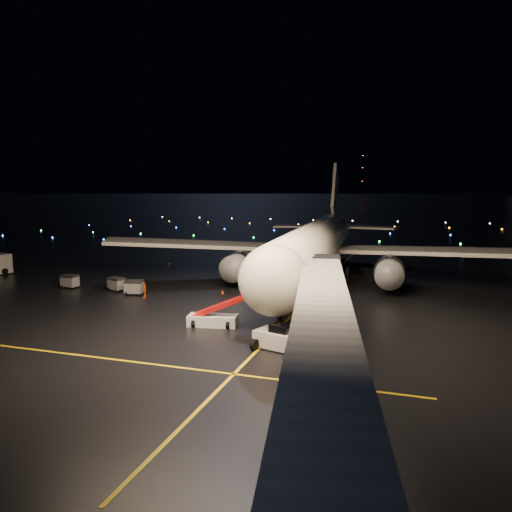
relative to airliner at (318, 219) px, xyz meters
The scene contains 17 objects.
ground 274.38m from the airliner, 92.23° to the left, with size 2000.00×2000.00×0.00m, color black.
lane_centre 13.86m from the airliner, 83.11° to the right, with size 0.25×80.00×0.02m, color #D4B209.
lane_cross 40.11m from the airliner, 113.56° to the right, with size 60.00×0.25×0.02m, color #D4B209.
jet_bridge 51.70m from the airliner, 78.71° to the right, with size 14.00×58.00×6.60m, color gray, non-canonical shape.
airliner is the anchor object (origin of this frame).
pushback_tug 30.75m from the airliner, 84.28° to the right, with size 4.13×2.16×1.97m, color silver.
belt_loader 26.64m from the airliner, 100.56° to the right, with size 6.57×1.79×3.18m, color silver, non-canonical shape.
crew_c 25.01m from the airliner, 134.35° to the right, with size 1.07×0.44×1.82m, color #E8530D.
safety_cone_0 17.18m from the airliner, 126.72° to the right, with size 0.40×0.40×0.45m, color #F93400.
safety_cone_1 12.49m from the airliner, 168.47° to the right, with size 0.43×0.43×0.49m, color #F93400.
safety_cone_2 13.65m from the airliner, 146.09° to the right, with size 0.40×0.40×0.45m, color #F93400.
safety_cone_3 27.37m from the airliner, 167.65° to the left, with size 0.49×0.49×0.56m, color #F93400.
radio_mast 717.92m from the airliner, 95.65° to the left, with size 1.80×1.80×64.00m, color black.
taxiway_lights 81.17m from the airliner, 97.60° to the left, with size 164.00×92.00×0.36m, color black, non-canonical shape.
baggage_cart_0 25.69m from the airliner, 140.12° to the right, with size 2.02×1.42×1.72m, color gray.
baggage_cart_1 27.47m from the airliner, 146.73° to the right, with size 1.92×1.35×1.63m, color gray.
baggage_cart_2 33.18m from the airliner, 152.84° to the right, with size 1.94×1.36×1.65m, color gray.
Camera 1 is at (23.47, -40.39, 12.60)m, focal length 35.00 mm.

